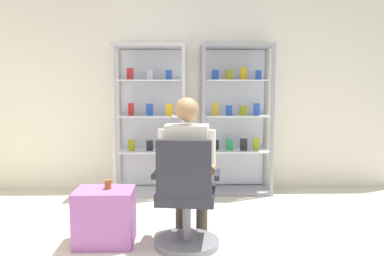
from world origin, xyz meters
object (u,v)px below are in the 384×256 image
object	(u,v)px
display_cabinet_right	(235,118)
storage_crate	(105,217)
office_chair	(186,204)
display_cabinet_left	(151,118)
tea_glass	(108,184)
seated_shopkeeper	(188,163)

from	to	relation	value
display_cabinet_right	storage_crate	xyz separation A→B (m)	(-1.37, -1.74, -0.72)
display_cabinet_right	office_chair	bearing A→B (deg)	-109.43
display_cabinet_left	tea_glass	distance (m)	1.79
display_cabinet_left	seated_shopkeeper	bearing A→B (deg)	-74.92
display_cabinet_left	storage_crate	distance (m)	1.90
office_chair	display_cabinet_left	bearing A→B (deg)	103.25
display_cabinet_left	tea_glass	world-z (taller)	display_cabinet_left
office_chair	storage_crate	world-z (taller)	office_chair
display_cabinet_left	storage_crate	world-z (taller)	display_cabinet_left
display_cabinet_right	seated_shopkeeper	bearing A→B (deg)	-110.53
display_cabinet_left	office_chair	xyz separation A→B (m)	(0.44, -1.87, -0.57)
display_cabinet_left	tea_glass	size ratio (longest dim) A/B	23.68
display_cabinet_left	office_chair	size ratio (longest dim) A/B	1.98
storage_crate	display_cabinet_left	bearing A→B (deg)	81.21
tea_glass	seated_shopkeeper	bearing A→B (deg)	0.79
display_cabinet_right	tea_glass	distance (m)	2.22
tea_glass	office_chair	bearing A→B (deg)	-12.60
tea_glass	display_cabinet_right	bearing A→B (deg)	52.00
office_chair	seated_shopkeeper	size ratio (longest dim) A/B	0.74
display_cabinet_right	office_chair	size ratio (longest dim) A/B	1.98
display_cabinet_left	display_cabinet_right	distance (m)	1.10
display_cabinet_left	display_cabinet_right	world-z (taller)	same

